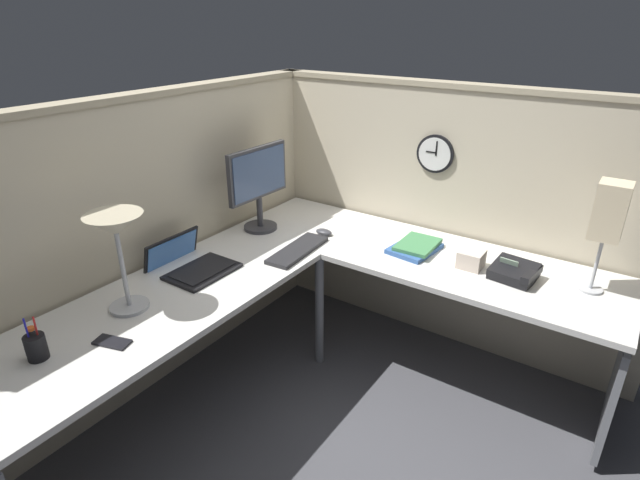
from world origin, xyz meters
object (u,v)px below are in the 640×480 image
at_px(pen_cup, 36,347).
at_px(laptop, 189,264).
at_px(computer_mouse, 324,232).
at_px(wall_clock, 435,154).
at_px(desk_lamp_paper, 609,214).
at_px(tissue_box, 471,259).
at_px(office_phone, 515,273).
at_px(book_stack, 416,247).
at_px(keyboard, 298,250).
at_px(cell_phone, 112,342).
at_px(monitor, 258,182).
at_px(desk_lamp_dome, 116,233).

bearing_deg(pen_cup, laptop, 6.04).
xyz_separation_m(computer_mouse, pen_cup, (-1.57, 0.25, 0.04)).
distance_m(laptop, wall_clock, 1.50).
bearing_deg(laptop, wall_clock, -34.08).
height_order(desk_lamp_paper, tissue_box, desk_lamp_paper).
distance_m(pen_cup, office_phone, 2.11).
bearing_deg(book_stack, keyboard, 125.89).
xyz_separation_m(laptop, keyboard, (0.46, -0.35, -0.01)).
bearing_deg(desk_lamp_paper, laptop, 117.63).
distance_m(computer_mouse, office_phone, 1.08).
bearing_deg(book_stack, cell_phone, 156.46).
distance_m(laptop, cell_phone, 0.66).
bearing_deg(computer_mouse, monitor, 110.70).
bearing_deg(tissue_box, laptop, 124.63).
height_order(laptop, book_stack, laptop).
bearing_deg(wall_clock, cell_phone, 162.53).
height_order(keyboard, desk_lamp_dome, desk_lamp_dome).
relative_size(cell_phone, office_phone, 0.63).
relative_size(desk_lamp_dome, pen_cup, 2.47).
relative_size(office_phone, tissue_box, 1.89).
bearing_deg(tissue_box, desk_lamp_dome, 137.83).
height_order(monitor, keyboard, monitor).
height_order(computer_mouse, office_phone, office_phone).
bearing_deg(computer_mouse, cell_phone, 175.74).
bearing_deg(wall_clock, office_phone, -121.41).
bearing_deg(office_phone, wall_clock, 58.59).
height_order(desk_lamp_dome, cell_phone, desk_lamp_dome).
xyz_separation_m(keyboard, wall_clock, (0.72, -0.46, 0.45)).
bearing_deg(wall_clock, laptop, 145.92).
distance_m(keyboard, desk_lamp_dome, 0.98).
xyz_separation_m(computer_mouse, cell_phone, (-1.36, 0.10, -0.01)).
bearing_deg(desk_lamp_dome, book_stack, -32.50).
relative_size(cell_phone, desk_lamp_paper, 0.27).
relative_size(monitor, keyboard, 1.16).
relative_size(office_phone, wall_clock, 1.03).
relative_size(laptop, book_stack, 1.26).
height_order(monitor, desk_lamp_dome, monitor).
distance_m(computer_mouse, tissue_box, 0.86).
height_order(keyboard, desk_lamp_paper, desk_lamp_paper).
distance_m(monitor, cell_phone, 1.28).
relative_size(laptop, office_phone, 1.68).
distance_m(cell_phone, tissue_box, 1.72).
bearing_deg(monitor, desk_lamp_paper, -80.09).
relative_size(monitor, computer_mouse, 4.81).
bearing_deg(book_stack, monitor, 105.22).
height_order(computer_mouse, pen_cup, pen_cup).
bearing_deg(pen_cup, computer_mouse, -8.98).
distance_m(cell_phone, office_phone, 1.85).
height_order(keyboard, computer_mouse, computer_mouse).
relative_size(keyboard, wall_clock, 1.95).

